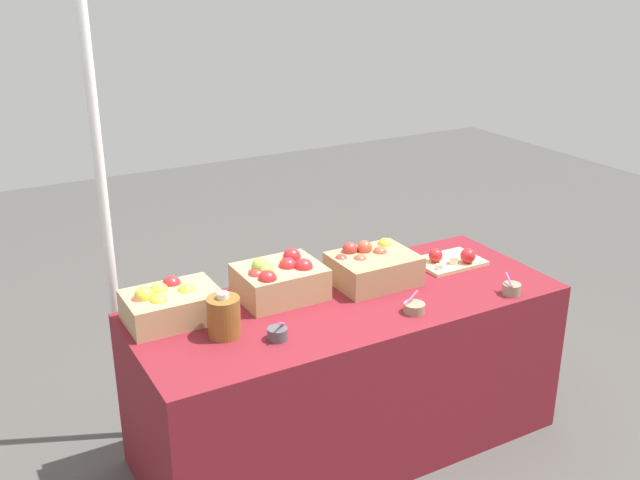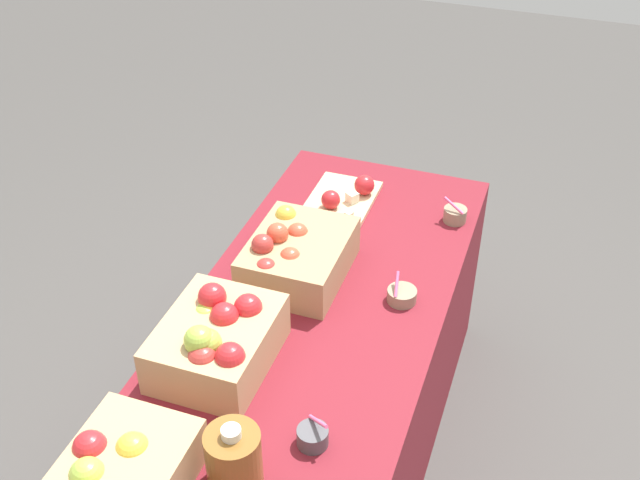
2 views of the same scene
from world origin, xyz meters
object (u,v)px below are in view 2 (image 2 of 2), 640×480
sample_bowl_far (402,295)px  sample_bowl_near (455,215)px  cutting_board_front (344,197)px  apple_crate_middle (217,339)px  sample_bowl_mid (313,436)px  apple_crate_right (297,255)px  cider_jug (234,459)px

sample_bowl_far → sample_bowl_near: bearing=-8.0°
sample_bowl_near → cutting_board_front: bearing=92.9°
apple_crate_middle → sample_bowl_mid: bearing=-117.7°
apple_crate_middle → apple_crate_right: apple_crate_middle is taller
cider_jug → sample_bowl_far: bearing=-14.9°
sample_bowl_near → sample_bowl_far: size_ratio=1.02×
apple_crate_right → sample_bowl_mid: 0.68m
sample_bowl_mid → sample_bowl_far: sample_bowl_mid is taller
cutting_board_front → sample_bowl_far: (-0.46, -0.33, -0.00)m
cutting_board_front → cider_jug: cider_jug is taller
cutting_board_front → apple_crate_middle: bearing=174.7°
apple_crate_right → cutting_board_front: bearing=-2.0°
apple_crate_middle → cider_jug: bearing=-149.0°
sample_bowl_near → sample_bowl_far: bearing=172.0°
sample_bowl_near → sample_bowl_far: sample_bowl_near is taller
sample_bowl_near → sample_bowl_far: 0.49m
sample_bowl_mid → cutting_board_front: bearing=13.8°
sample_bowl_near → sample_bowl_mid: bearing=172.7°
apple_crate_right → sample_bowl_far: (-0.02, -0.35, -0.05)m
apple_crate_middle → cutting_board_front: size_ratio=1.15×
cutting_board_front → sample_bowl_near: size_ratio=3.41×
apple_crate_middle → sample_bowl_mid: apple_crate_middle is taller
sample_bowl_near → cider_jug: (-1.25, 0.27, 0.06)m
apple_crate_right → sample_bowl_near: apple_crate_right is taller
apple_crate_middle → cutting_board_front: (0.88, -0.08, -0.06)m
apple_crate_right → sample_bowl_near: 0.63m
sample_bowl_far → cider_jug: size_ratio=0.49×
cutting_board_front → sample_bowl_mid: 1.10m
sample_bowl_far → apple_crate_middle: bearing=135.7°
cutting_board_front → sample_bowl_far: cutting_board_front is taller
apple_crate_middle → sample_bowl_near: size_ratio=3.91×
cutting_board_front → sample_bowl_far: bearing=-144.2°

